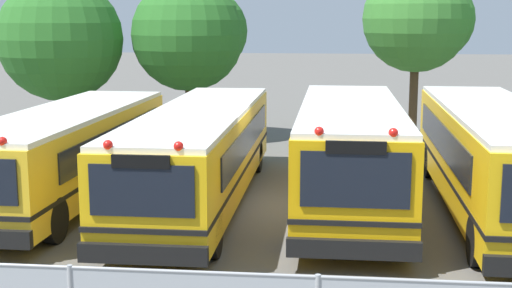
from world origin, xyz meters
TOP-DOWN VIEW (x-y plane):
  - ground_plane at (0.00, 0.00)m, footprint 160.00×160.00m
  - school_bus_0 at (-5.47, 0.06)m, footprint 2.70×10.40m
  - school_bus_1 at (-1.94, 0.09)m, footprint 2.45×11.63m
  - school_bus_2 at (1.89, -0.02)m, footprint 2.56×10.00m
  - school_bus_3 at (5.42, -0.01)m, footprint 2.64×11.35m
  - tree_0 at (-9.02, 8.66)m, footprint 4.74×4.74m
  - tree_1 at (-4.02, 9.94)m, footprint 4.49×4.40m
  - tree_2 at (4.79, 10.63)m, footprint 4.30×4.13m

SIDE VIEW (x-z plane):
  - ground_plane at x=0.00m, z-range 0.00..0.00m
  - school_bus_0 at x=-5.47m, z-range 0.07..2.58m
  - school_bus_1 at x=-1.94m, z-range 0.07..2.66m
  - school_bus_3 at x=5.42m, z-range 0.07..2.82m
  - school_bus_2 at x=1.89m, z-range 0.07..2.86m
  - tree_0 at x=-9.02m, z-range 0.90..7.24m
  - tree_1 at x=-4.02m, z-range 1.00..7.32m
  - tree_2 at x=4.79m, z-range 1.32..8.12m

